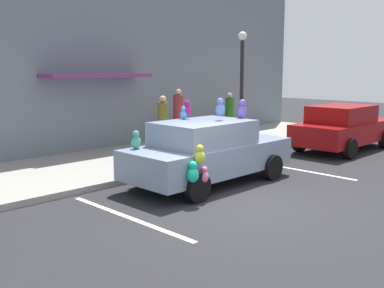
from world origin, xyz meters
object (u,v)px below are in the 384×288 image
Objects in this scene: plush_covered_car at (208,151)px; street_lamp_post at (242,78)px; teddy_bear_on_sidewalk at (169,150)px; pedestrian_walking_past at (163,124)px; parked_sedan_behind at (343,127)px; pedestrian_near_shopfront at (230,115)px; pedestrian_by_lamp at (178,117)px.

plush_covered_car is 1.16× the size of street_lamp_post.
pedestrian_walking_past is (1.09, 1.49, 0.53)m from teddy_bear_on_sidewalk.
pedestrian_walking_past is at bearing 140.68° from parked_sedan_behind.
street_lamp_post is 3.75m from pedestrian_near_shopfront.
plush_covered_car is 6.95× the size of teddy_bear_on_sidewalk.
street_lamp_post reaches higher than pedestrian_by_lamp.
teddy_bear_on_sidewalk is 3.49m from street_lamp_post.
teddy_bear_on_sidewalk is 1.93m from pedestrian_walking_past.
street_lamp_post is 2.14× the size of pedestrian_walking_past.
pedestrian_by_lamp reaches higher than teddy_bear_on_sidewalk.
street_lamp_post is (2.82, -0.36, 2.03)m from teddy_bear_on_sidewalk.
pedestrian_by_lamp is at bearing 28.49° from pedestrian_walking_past.
street_lamp_post is at bearing 27.42° from plush_covered_car.
pedestrian_near_shopfront is (-0.65, 4.50, 0.14)m from parked_sedan_behind.
parked_sedan_behind is 2.57× the size of pedestrian_near_shopfront.
pedestrian_by_lamp is at bearing 96.84° from street_lamp_post.
pedestrian_walking_past is at bearing 53.78° from teddy_bear_on_sidewalk.
street_lamp_post is 3.01m from pedestrian_by_lamp.
pedestrian_near_shopfront is 4.13m from pedestrian_walking_past.
plush_covered_car reaches higher than pedestrian_walking_past.
pedestrian_walking_past is at bearing -151.51° from pedestrian_by_lamp.
parked_sedan_behind is 5.73m from pedestrian_by_lamp.
parked_sedan_behind is at bearing -39.32° from pedestrian_walking_past.
parked_sedan_behind reaches higher than teddy_bear_on_sidewalk.
pedestrian_by_lamp is (3.25, 4.48, 0.23)m from plush_covered_car.
pedestrian_near_shopfront is 2.68m from pedestrian_by_lamp.
pedestrian_walking_past is (1.84, 3.71, 0.17)m from plush_covered_car.
pedestrian_walking_past is (-1.73, 1.86, -1.49)m from street_lamp_post.
street_lamp_post reaches higher than teddy_bear_on_sidewalk.
teddy_bear_on_sidewalk is at bearing -137.96° from pedestrian_by_lamp.
pedestrian_near_shopfront reaches higher than teddy_bear_on_sidewalk.
pedestrian_walking_past reaches higher than teddy_bear_on_sidewalk.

